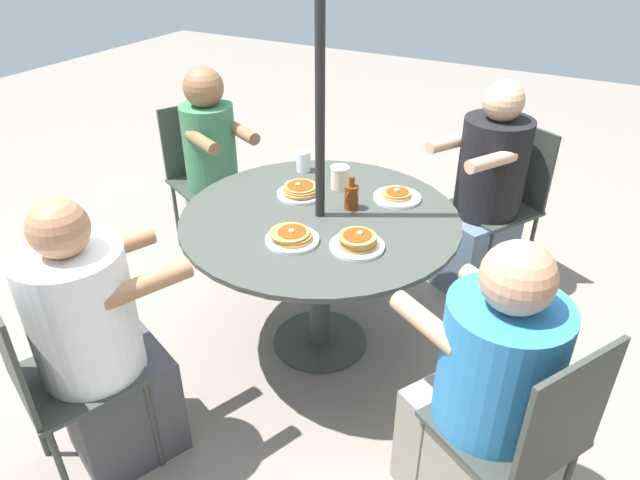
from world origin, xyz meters
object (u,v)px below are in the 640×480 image
Objects in this scene: patio_chair_north at (53,372)px; diner_east at (484,401)px; patio_chair_west at (202,170)px; pancake_plate_b at (397,196)px; patio_table at (320,238)px; diner_south at (484,199)px; diner_north at (101,352)px; pancake_plate_a at (357,242)px; pancake_plate_d at (301,191)px; patio_chair_east at (525,433)px; drinking_glass_a at (303,161)px; patio_chair_south at (505,195)px; coffee_cup at (340,177)px; syrup_bottle at (351,196)px; diner_west at (214,174)px; pancake_plate_c at (292,237)px.

diner_east is at bearing 46.14° from patio_chair_north.
pancake_plate_b is (0.20, 1.35, 0.23)m from patio_chair_west.
diner_south is at bearing 149.71° from patio_table.
diner_north is at bearing 94.12° from diner_south.
pancake_plate_a is 1.00× the size of pancake_plate_d.
drinking_glass_a is (-0.99, -1.37, 0.27)m from patio_chair_east.
pancake_plate_a is at bearing 55.72° from pancake_plate_d.
patio_chair_south is at bearing 132.24° from patio_chair_west.
patio_table is at bearing 90.00° from patio_chair_south.
patio_chair_east is 4.07× the size of pancake_plate_b.
diner_south is at bearing 85.87° from diner_north.
coffee_cup is 1.05× the size of drinking_glass_a.
syrup_bottle is (-0.30, -0.17, 0.04)m from pancake_plate_a.
diner_north is 10.85× the size of drinking_glass_a.
patio_table is 1.06× the size of diner_west.
patio_chair_south is at bearing 136.04° from diner_west.
diner_north is at bearing 138.84° from diner_east.
diner_east reaches higher than coffee_cup.
drinking_glass_a reaches higher than patio_table.
pancake_plate_b is 0.62m from pancake_plate_c.
patio_chair_south is at bearing -90.00° from diner_south.
pancake_plate_c is (0.26, 0.01, 0.14)m from patio_table.
syrup_bottle is 0.48m from drinking_glass_a.
pancake_plate_d is at bearing -37.88° from coffee_cup.
syrup_bottle reaches higher than pancake_plate_a.
patio_table is 0.29m from pancake_plate_c.
patio_chair_south and patio_chair_west have the same top height.
coffee_cup is (-0.29, -0.05, 0.18)m from patio_table.
diner_east is (-0.61, 1.37, -0.02)m from patio_chair_north.
pancake_plate_a reaches higher than pancake_plate_d.
diner_east is at bearing 130.93° from patio_chair_south.
diner_south is 1.13m from pancake_plate_a.
patio_chair_north is 0.17m from diner_north.
drinking_glass_a is at bearing -110.06° from coffee_cup.
patio_table is at bearing 90.00° from patio_chair_north.
patio_chair_north is 4.07× the size of pancake_plate_b.
diner_west is (-1.04, -2.01, 0.03)m from patio_chair_east.
patio_table is 1.05m from diner_east.
patio_chair_north is 8.15× the size of coffee_cup.
pancake_plate_a is at bearing 108.05° from pancake_plate_c.
diner_south is 0.93m from syrup_bottle.
drinking_glass_a is (0.05, 0.65, 0.23)m from diner_west.
patio_chair_north reaches higher than syrup_bottle.
diner_north is 1.39m from drinking_glass_a.
syrup_bottle is at bearing 82.55° from patio_chair_east.
patio_table is 1.38× the size of patio_chair_east.
patio_table is 0.24m from syrup_bottle.
coffee_cup is at bearing 69.94° from drinking_glass_a.
syrup_bottle is 1.48× the size of drinking_glass_a.
diner_west is at bearing -96.00° from pancake_plate_b.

